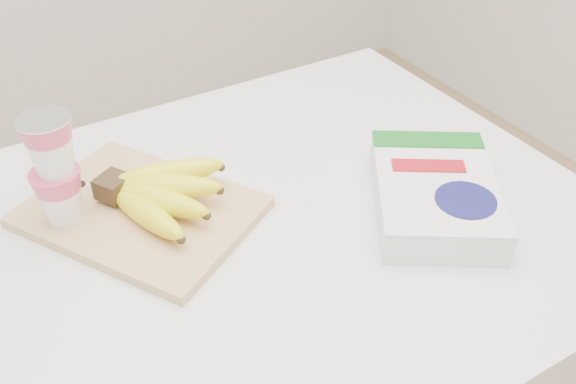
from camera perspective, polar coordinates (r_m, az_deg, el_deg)
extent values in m
cube|color=tan|center=(1.03, -12.95, -1.73)|extent=(0.39, 0.42, 0.02)
cube|color=#382816|center=(1.04, -15.26, 0.47)|extent=(0.06, 0.06, 0.03)
ellipsoid|color=yellow|center=(0.98, -12.44, -1.91)|extent=(0.08, 0.18, 0.05)
sphere|color=#382816|center=(0.92, -9.49, -4.19)|extent=(0.01, 0.01, 0.01)
ellipsoid|color=yellow|center=(0.99, -11.32, -0.78)|extent=(0.13, 0.17, 0.05)
sphere|color=#382816|center=(0.95, -7.26, -2.11)|extent=(0.01, 0.01, 0.01)
ellipsoid|color=yellow|center=(1.00, -10.67, 0.47)|extent=(0.16, 0.14, 0.05)
sphere|color=#382816|center=(0.99, -6.08, 0.15)|extent=(0.01, 0.01, 0.01)
ellipsoid|color=yellow|center=(1.02, -10.55, 1.65)|extent=(0.18, 0.09, 0.05)
sphere|color=#382816|center=(1.02, -5.99, 2.21)|extent=(0.01, 0.01, 0.01)
cylinder|color=silver|center=(0.93, -20.97, 6.07)|extent=(0.08, 0.08, 0.00)
cube|color=silver|center=(1.03, 12.91, -0.15)|extent=(0.30, 0.32, 0.06)
cube|color=#16661C|center=(1.10, 12.30, 4.57)|extent=(0.18, 0.14, 0.00)
cylinder|color=#15144D|center=(0.98, 15.51, -0.68)|extent=(0.13, 0.13, 0.00)
cube|color=maroon|center=(1.04, 12.37, 2.29)|extent=(0.11, 0.09, 0.00)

